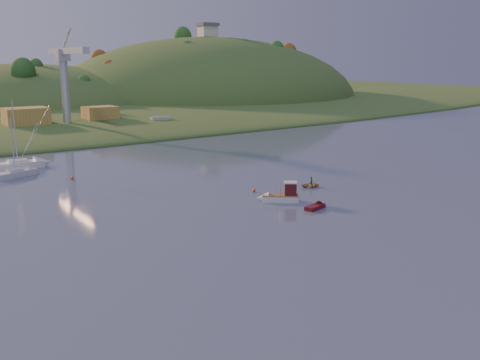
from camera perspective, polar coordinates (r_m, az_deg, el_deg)
ground at (r=55.51m, az=22.22°, el=-9.22°), size 500.00×500.00×0.00m
shore_slope at (r=197.71m, az=-22.47°, el=6.06°), size 640.00×150.00×7.00m
hill_center at (r=243.61m, az=-22.67°, el=7.14°), size 140.00×120.00×36.00m
hill_right at (r=262.59m, az=-3.37°, el=8.44°), size 150.00×130.00×60.00m
hilltop_house at (r=262.19m, az=-3.47°, el=15.73°), size 9.00×7.00×6.45m
hillside_trees at (r=217.15m, az=-23.71°, el=6.47°), size 280.00×50.00×32.00m
wharf at (r=157.74m, az=-17.07°, el=5.43°), size 42.00×16.00×2.40m
shed_west at (r=154.73m, az=-21.86°, el=6.29°), size 11.00×8.00×4.80m
shed_east at (r=161.94m, az=-14.68°, el=6.90°), size 9.00×7.00×4.00m
dock_crane at (r=152.29m, az=-18.11°, el=11.16°), size 3.20×28.00×20.30m
fishing_boat at (r=76.40m, az=4.03°, el=-1.68°), size 5.90×5.13×3.83m
sailboat_near at (r=100.00m, az=-22.86°, el=0.69°), size 7.53×4.53×10.03m
sailboat_far at (r=107.24m, az=-22.60°, el=1.55°), size 9.18×2.84×12.69m
canoe at (r=85.62m, az=7.62°, el=-0.54°), size 3.56×3.02×0.63m
paddler at (r=85.53m, az=7.62°, el=-0.28°), size 0.49×0.60×1.43m
red_tender at (r=73.84m, az=8.32°, el=-2.76°), size 4.05×2.15×1.31m
work_vessel at (r=159.75m, az=-8.47°, el=5.94°), size 13.62×6.76×3.35m
buoy_1 at (r=81.81m, az=1.51°, el=-1.11°), size 0.50×0.50×0.50m
buoy_3 at (r=94.72m, az=-17.47°, el=0.22°), size 0.50×0.50×0.50m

